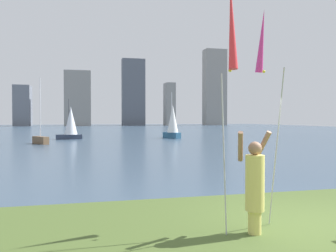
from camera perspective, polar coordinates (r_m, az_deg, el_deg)
name	(u,v)px	position (r m, az deg, el deg)	size (l,w,h in m)	color
ground	(116,132)	(57.03, -8.81, -0.95)	(120.00, 138.00, 0.12)	#475B28
person	(255,183)	(6.39, 14.59, -9.45)	(0.69, 0.51, 1.89)	#D8CC66
kite_flag_left	(231,29)	(6.11, 10.80, 15.92)	(0.16, 0.62, 4.55)	#B2B2B7
kite_flag_right	(262,46)	(7.33, 15.81, 12.97)	(0.16, 1.03, 4.35)	#B2B2B7
sailboat_0	(71,123)	(35.80, -16.31, 0.52)	(2.66, 1.45, 4.16)	#333D51
sailboat_2	(41,139)	(29.88, -20.96, -2.13)	(1.56, 2.05, 5.54)	brown
sailboat_5	(173,122)	(36.07, 0.78, 0.75)	(1.66, 2.47, 5.00)	#2D6084
skyline_tower_1	(23,106)	(107.10, -23.60, 3.20)	(4.64, 5.00, 11.91)	slate
skyline_tower_2	(78,98)	(103.92, -15.17, 4.58)	(7.71, 4.04, 16.45)	gray
skyline_tower_3	(133,92)	(105.83, -5.94, 5.74)	(7.15, 3.22, 20.82)	#565B66
skyline_tower_4	(169,104)	(106.90, 0.25, 3.74)	(3.00, 4.91, 13.50)	gray
skyline_tower_5	(215,87)	(114.86, 7.97, 6.54)	(7.33, 4.41, 25.44)	gray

